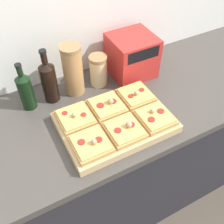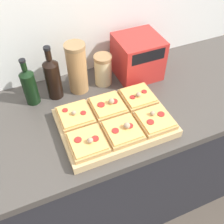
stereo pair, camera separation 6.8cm
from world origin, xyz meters
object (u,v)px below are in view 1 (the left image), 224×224
olive_oil_bottle (26,90)px  toaster_oven (132,56)px  grain_jar_tall (73,70)px  wine_bottle (49,81)px  grain_jar_short (98,70)px  cutting_board (115,123)px

olive_oil_bottle → toaster_oven: bearing=-0.1°
grain_jar_tall → toaster_oven: size_ratio=1.06×
wine_bottle → toaster_oven: wine_bottle is taller
grain_jar_short → toaster_oven: (0.19, -0.00, 0.03)m
grain_jar_tall → grain_jar_short: size_ratio=1.58×
grain_jar_tall → grain_jar_short: bearing=0.0°
olive_oil_bottle → cutting_board: bearing=-44.9°
toaster_oven → grain_jar_short: bearing=179.7°
cutting_board → wine_bottle: size_ratio=1.74×
cutting_board → toaster_oven: bearing=49.1°
grain_jar_tall → toaster_oven: bearing=-0.2°
cutting_board → olive_oil_bottle: bearing=135.1°
grain_jar_short → toaster_oven: bearing=-0.3°
toaster_oven → olive_oil_bottle: bearing=179.9°
olive_oil_bottle → wine_bottle: (0.11, 0.00, 0.01)m
olive_oil_bottle → grain_jar_tall: grain_jar_tall is taller
olive_oil_bottle → toaster_oven: size_ratio=0.99×
wine_bottle → grain_jar_tall: (0.12, -0.00, 0.02)m
cutting_board → olive_oil_bottle: 0.43m
grain_jar_tall → toaster_oven: grain_jar_tall is taller
cutting_board → grain_jar_tall: (-0.07, 0.30, 0.11)m
cutting_board → wine_bottle: 0.37m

